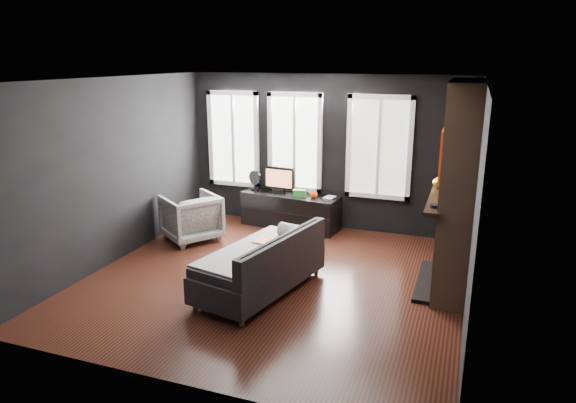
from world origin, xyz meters
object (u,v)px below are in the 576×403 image
(sofa, at_px, (260,261))
(armchair, at_px, (191,215))
(book, at_px, (325,191))
(media_console, at_px, (291,210))
(mantel_vase, at_px, (440,181))
(mug, at_px, (314,194))
(monitor, at_px, (279,178))

(sofa, relative_size, armchair, 2.25)
(armchair, distance_m, book, 2.33)
(armchair, bearing_deg, media_console, 167.29)
(book, distance_m, mantel_vase, 2.38)
(sofa, height_order, armchair, armchair)
(sofa, distance_m, armchair, 2.34)
(media_console, relative_size, mantel_vase, 8.31)
(media_console, height_order, book, book)
(mug, relative_size, book, 0.57)
(armchair, xyz_separation_m, mug, (1.80, 1.09, 0.25))
(mug, xyz_separation_m, mantel_vase, (2.14, -1.08, 0.66))
(monitor, xyz_separation_m, mantel_vase, (2.83, -1.24, 0.46))
(sofa, relative_size, mug, 14.79)
(mantel_vase, bearing_deg, media_console, 155.39)
(media_console, relative_size, monitor, 3.01)
(monitor, xyz_separation_m, mug, (0.69, -0.16, -0.20))
(mug, bearing_deg, monitor, 167.37)
(armchair, height_order, mug, armchair)
(mug, bearing_deg, mantel_vase, -26.91)
(monitor, relative_size, book, 2.57)
(armchair, height_order, book, armchair)
(monitor, bearing_deg, book, 1.91)
(monitor, relative_size, mug, 4.53)
(media_console, bearing_deg, armchair, -130.58)
(media_console, bearing_deg, mug, -5.24)
(book, bearing_deg, sofa, -92.73)
(armchair, xyz_separation_m, monitor, (1.11, 1.25, 0.44))
(armchair, relative_size, monitor, 1.45)
(book, bearing_deg, armchair, -148.57)
(mug, height_order, book, book)
(monitor, bearing_deg, armchair, -127.01)
(book, bearing_deg, mantel_vase, -31.38)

